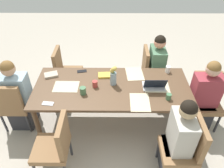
# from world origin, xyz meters

# --- Properties ---
(ground_plane) EXTENTS (10.00, 10.00, 0.00)m
(ground_plane) POSITION_xyz_m (0.00, 0.00, 0.00)
(ground_plane) COLOR #B2A899
(dining_table) EXTENTS (2.27, 0.97, 0.76)m
(dining_table) POSITION_xyz_m (0.00, 0.00, 0.69)
(dining_table) COLOR brown
(dining_table) RESTS_ON ground_plane
(chair_head_left_left_near) EXTENTS (0.44, 0.44, 0.90)m
(chair_head_left_left_near) POSITION_xyz_m (-1.48, -0.09, 0.50)
(chair_head_left_left_near) COLOR olive
(chair_head_left_left_near) RESTS_ON ground_plane
(person_head_left_left_near) EXTENTS (0.40, 0.36, 1.19)m
(person_head_left_left_near) POSITION_xyz_m (-1.42, -0.01, 0.53)
(person_head_left_left_near) COLOR #2D2D33
(person_head_left_left_near) RESTS_ON ground_plane
(chair_far_left_mid) EXTENTS (0.44, 0.44, 0.90)m
(chair_far_left_mid) POSITION_xyz_m (0.71, 0.84, 0.50)
(chair_far_left_mid) COLOR olive
(chair_far_left_mid) RESTS_ON ground_plane
(person_far_left_mid) EXTENTS (0.36, 0.40, 1.19)m
(person_far_left_mid) POSITION_xyz_m (0.78, 0.78, 0.53)
(person_far_left_mid) COLOR #2D2D33
(person_far_left_mid) RESTS_ON ground_plane
(chair_head_right_left_far) EXTENTS (0.44, 0.44, 0.90)m
(chair_head_right_left_far) POSITION_xyz_m (1.44, 0.07, 0.50)
(chair_head_right_left_far) COLOR olive
(chair_head_right_left_far) RESTS_ON ground_plane
(person_head_right_left_far) EXTENTS (0.40, 0.36, 1.19)m
(person_head_right_left_far) POSITION_xyz_m (1.38, -0.00, 0.53)
(person_head_right_left_far) COLOR #2D2D33
(person_head_right_left_far) RESTS_ON ground_plane
(chair_near_right_near) EXTENTS (0.44, 0.44, 0.90)m
(chair_near_right_near) POSITION_xyz_m (0.91, -0.84, 0.50)
(chair_near_right_near) COLOR olive
(chair_near_right_near) RESTS_ON ground_plane
(person_near_right_near) EXTENTS (0.36, 0.40, 1.19)m
(person_near_right_near) POSITION_xyz_m (0.83, -0.78, 0.53)
(person_near_right_near) COLOR #2D2D33
(person_near_right_near) RESTS_ON ground_plane
(chair_near_right_mid) EXTENTS (0.44, 0.44, 0.90)m
(chair_near_right_mid) POSITION_xyz_m (-0.69, -0.82, 0.50)
(chair_near_right_mid) COLOR olive
(chair_near_right_mid) RESTS_ON ground_plane
(chair_far_right_far) EXTENTS (0.44, 0.44, 0.90)m
(chair_far_right_far) POSITION_xyz_m (-0.86, 0.80, 0.50)
(chair_far_right_far) COLOR olive
(chair_far_right_far) RESTS_ON ground_plane
(flower_vase) EXTENTS (0.10, 0.09, 0.31)m
(flower_vase) POSITION_xyz_m (0.02, 0.07, 0.91)
(flower_vase) COLOR #8EA8B7
(flower_vase) RESTS_ON dining_table
(placemat_head_left_left_near) EXTENTS (0.36, 0.26, 0.00)m
(placemat_head_left_left_near) POSITION_xyz_m (-0.67, -0.01, 0.76)
(placemat_head_left_left_near) COLOR beige
(placemat_head_left_left_near) RESTS_ON dining_table
(placemat_far_left_mid) EXTENTS (0.29, 0.38, 0.00)m
(placemat_far_left_mid) POSITION_xyz_m (0.35, 0.33, 0.76)
(placemat_far_left_mid) COLOR beige
(placemat_far_left_mid) RESTS_ON dining_table
(placemat_head_right_left_far) EXTENTS (0.37, 0.27, 0.00)m
(placemat_head_right_left_far) POSITION_xyz_m (0.65, -0.00, 0.76)
(placemat_head_right_left_far) COLOR beige
(placemat_head_right_left_far) RESTS_ON dining_table
(placemat_near_right_near) EXTENTS (0.26, 0.36, 0.00)m
(placemat_near_right_near) POSITION_xyz_m (0.37, -0.33, 0.76)
(placemat_near_right_near) COLOR beige
(placemat_near_right_near) RESTS_ON dining_table
(laptop_head_right_left_far) EXTENTS (0.32, 0.22, 0.20)m
(laptop_head_right_left_far) POSITION_xyz_m (0.61, -0.02, 0.80)
(laptop_head_right_left_far) COLOR silver
(laptop_head_right_left_far) RESTS_ON dining_table
(coffee_mug_near_left) EXTENTS (0.08, 0.08, 0.11)m
(coffee_mug_near_left) POSITION_xyz_m (0.88, 0.38, 0.81)
(coffee_mug_near_left) COLOR white
(coffee_mug_near_left) RESTS_ON dining_table
(coffee_mug_near_right) EXTENTS (0.09, 0.09, 0.11)m
(coffee_mug_near_right) POSITION_xyz_m (-0.40, -0.16, 0.81)
(coffee_mug_near_right) COLOR #47704C
(coffee_mug_near_right) RESTS_ON dining_table
(coffee_mug_centre_left) EXTENTS (0.08, 0.08, 0.10)m
(coffee_mug_centre_left) POSITION_xyz_m (-0.25, -0.00, 0.81)
(coffee_mug_centre_left) COLOR #AD3D38
(coffee_mug_centre_left) RESTS_ON dining_table
(coffee_mug_centre_right) EXTENTS (0.07, 0.07, 0.08)m
(coffee_mug_centre_right) POSITION_xyz_m (0.77, -0.26, 0.80)
(coffee_mug_centre_right) COLOR #47704C
(coffee_mug_centre_right) RESTS_ON dining_table
(book_red_cover) EXTENTS (0.21, 0.15, 0.03)m
(book_red_cover) POSITION_xyz_m (-0.11, 0.26, 0.77)
(book_red_cover) COLOR gold
(book_red_cover) RESTS_ON dining_table
(book_blue_cover) EXTENTS (0.24, 0.20, 0.03)m
(book_blue_cover) POSITION_xyz_m (-0.95, 0.27, 0.78)
(book_blue_cover) COLOR #B2A38E
(book_blue_cover) RESTS_ON dining_table
(phone_black) EXTENTS (0.16, 0.10, 0.01)m
(phone_black) POSITION_xyz_m (-0.48, 0.38, 0.76)
(phone_black) COLOR black
(phone_black) RESTS_ON dining_table
(phone_silver) EXTENTS (0.16, 0.09, 0.01)m
(phone_silver) POSITION_xyz_m (-0.85, -0.37, 0.76)
(phone_silver) COLOR silver
(phone_silver) RESTS_ON dining_table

